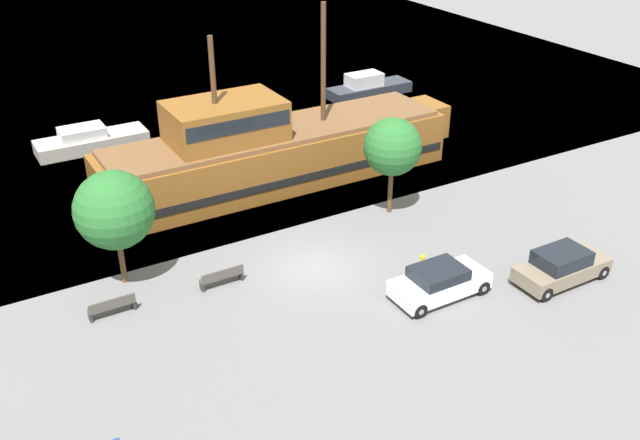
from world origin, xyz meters
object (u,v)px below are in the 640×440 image
Objects in this scene: parked_car_curb_front at (562,266)px; bench_promenade_east at (112,306)px; fire_hydrant at (422,261)px; bench_promenade_west at (222,277)px; moored_boat_outer at (368,87)px; pirate_ship at (272,150)px; parked_car_curb_mid at (439,282)px; moored_boat_dockside at (90,140)px.

parked_car_curb_front is 2.28× the size of bench_promenade_east.
bench_promenade_west is (-8.38, 3.30, 0.04)m from fire_hydrant.
moored_boat_outer reaches higher than parked_car_curb_front.
parked_car_curb_mid is (0.93, -13.78, -1.24)m from pirate_ship.
moored_boat_dockside is 1.55× the size of parked_car_curb_front.
moored_boat_dockside is at bearing 113.22° from fire_hydrant.
pirate_ship is 3.21× the size of moored_boat_outer.
moored_boat_dockside is at bearing 109.91° from parked_car_curb_mid.
moored_boat_dockside reaches higher than bench_promenade_west.
bench_promenade_west is (-19.97, -18.66, -0.19)m from moored_boat_outer.
pirate_ship is 3.13× the size of moored_boat_dockside.
fire_hydrant is 9.01m from bench_promenade_west.
bench_promenade_east is at bearing -143.27° from moored_boat_outer.
parked_car_curb_front is 1.03× the size of parked_car_curb_mid.
moored_boat_outer is 27.34m from bench_promenade_west.
fire_hydrant is at bearing 140.54° from parked_car_curb_front.
pirate_ship is at bearing -142.18° from moored_boat_outer.
parked_car_curb_mid reaches higher than bench_promenade_west.
moored_boat_dockside is 18.56m from bench_promenade_west.
parked_car_curb_mid reaches higher than fire_hydrant.
fire_hydrant is 0.40× the size of bench_promenade_east.
parked_car_curb_front reaches higher than bench_promenade_west.
moored_boat_dockside is 8.89× the size of fire_hydrant.
moored_boat_outer is 3.40× the size of bench_promenade_west.
bench_promenade_east is at bearing 157.58° from parked_car_curb_front.
moored_boat_outer is at bearing 37.82° from pirate_ship.
parked_car_curb_front is 6.05m from fire_hydrant.
parked_car_curb_mid is at bearing -108.79° from fire_hydrant.
parked_car_curb_mid is (8.66, -23.91, 0.13)m from moored_boat_dockside.
parked_car_curb_mid is 13.64m from bench_promenade_east.
bench_promenade_east is at bearing 155.82° from parked_car_curb_mid.
parked_car_curb_mid is 5.57× the size of fire_hydrant.
moored_boat_outer is at bearing 36.73° from bench_promenade_east.
parked_car_curb_front is (-6.92, -25.81, 0.11)m from moored_boat_outer.
parked_car_curb_front is 2.25× the size of bench_promenade_west.
pirate_ship is 14.21m from bench_promenade_east.
parked_car_curb_mid is at bearing -86.13° from pirate_ship.
fire_hydrant is (1.64, -11.70, -1.53)m from pirate_ship.
pirate_ship is 13.87m from parked_car_curb_mid.
moored_boat_dockside is (-7.73, 10.13, -1.36)m from pirate_ship.
bench_promenade_east is 0.98× the size of bench_promenade_west.
bench_promenade_west is (-6.74, -8.40, -1.50)m from pirate_ship.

